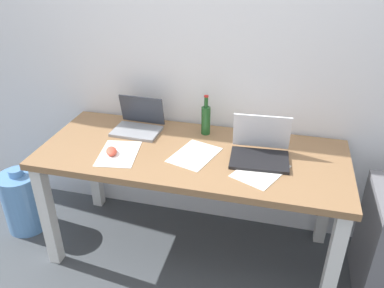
{
  "coord_description": "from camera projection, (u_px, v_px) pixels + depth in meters",
  "views": [
    {
      "loc": [
        0.48,
        -1.88,
        1.87
      ],
      "look_at": [
        0.0,
        0.0,
        0.8
      ],
      "focal_mm": 36.38,
      "sensor_mm": 36.0,
      "label": 1
    }
  ],
  "objects": [
    {
      "name": "paper_sheet_front_left",
      "position": [
        119.0,
        154.0,
        2.21
      ],
      "size": [
        0.25,
        0.33,
        0.0
      ],
      "primitive_type": "cube",
      "rotation": [
        0.0,
        0.0,
        0.16
      ],
      "color": "white",
      "rests_on": "desk"
    },
    {
      "name": "desk",
      "position": [
        192.0,
        166.0,
        2.29
      ],
      "size": [
        1.76,
        0.73,
        0.75
      ],
      "color": "olive",
      "rests_on": "ground"
    },
    {
      "name": "paper_sheet_front_right",
      "position": [
        261.0,
        171.0,
        2.05
      ],
      "size": [
        0.32,
        0.36,
        0.0
      ],
      "primitive_type": "cube",
      "rotation": [
        0.0,
        0.0,
        -0.44
      ],
      "color": "white",
      "rests_on": "desk"
    },
    {
      "name": "paper_sheet_center",
      "position": [
        195.0,
        155.0,
        2.2
      ],
      "size": [
        0.29,
        0.34,
        0.0
      ],
      "primitive_type": "cube",
      "rotation": [
        0.0,
        0.0,
        -0.29
      ],
      "color": "white",
      "rests_on": "desk"
    },
    {
      "name": "water_cooler_jug",
      "position": [
        23.0,
        201.0,
        2.7
      ],
      "size": [
        0.27,
        0.27,
        0.48
      ],
      "color": "#598CC6",
      "rests_on": "ground"
    },
    {
      "name": "back_wall",
      "position": [
        209.0,
        39.0,
        2.33
      ],
      "size": [
        5.2,
        0.08,
        2.6
      ],
      "primitive_type": "cube",
      "color": "white",
      "rests_on": "ground"
    },
    {
      "name": "computer_mouse",
      "position": [
        111.0,
        151.0,
        2.21
      ],
      "size": [
        0.1,
        0.12,
        0.03
      ],
      "primitive_type": "ellipsoid",
      "rotation": [
        0.0,
        0.0,
        0.52
      ],
      "color": "#D84C38",
      "rests_on": "desk"
    },
    {
      "name": "beer_bottle",
      "position": [
        206.0,
        119.0,
        2.39
      ],
      "size": [
        0.06,
        0.06,
        0.25
      ],
      "color": "#1E5123",
      "rests_on": "desk"
    },
    {
      "name": "laptop_left",
      "position": [
        138.0,
        124.0,
        2.45
      ],
      "size": [
        0.3,
        0.24,
        0.21
      ],
      "color": "gray",
      "rests_on": "desk"
    },
    {
      "name": "ground_plane",
      "position": [
        192.0,
        249.0,
        2.6
      ],
      "size": [
        8.0,
        8.0,
        0.0
      ],
      "primitive_type": "plane",
      "color": "#42474C"
    },
    {
      "name": "laptop_right",
      "position": [
        260.0,
        150.0,
        2.16
      ],
      "size": [
        0.34,
        0.28,
        0.23
      ],
      "color": "black",
      "rests_on": "desk"
    }
  ]
}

